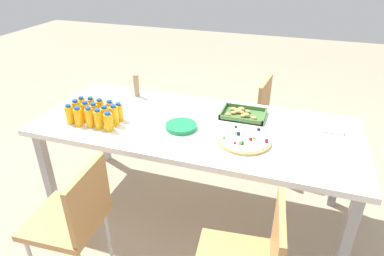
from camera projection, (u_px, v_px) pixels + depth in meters
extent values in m
plane|color=tan|center=(195.00, 207.00, 2.71)|extent=(12.00, 12.00, 0.00)
cube|color=white|center=(196.00, 126.00, 2.36)|extent=(2.23, 0.93, 0.04)
cube|color=#99999E|center=(47.00, 174.00, 2.51)|extent=(0.06, 0.06, 0.71)
cube|color=#99999E|center=(346.00, 241.00, 1.94)|extent=(0.06, 0.06, 0.71)
cube|color=#99999E|center=(103.00, 127.00, 3.15)|extent=(0.06, 0.06, 0.71)
cube|color=#99999E|center=(339.00, 167.00, 2.58)|extent=(0.06, 0.06, 0.71)
cube|color=#B7844C|center=(277.00, 245.00, 1.55)|extent=(0.07, 0.38, 0.38)
cube|color=#B7844C|center=(66.00, 220.00, 1.96)|extent=(0.42, 0.42, 0.04)
cube|color=#B7844C|center=(89.00, 200.00, 1.82)|extent=(0.05, 0.38, 0.38)
cylinder|color=silver|center=(65.00, 226.00, 2.25)|extent=(0.02, 0.02, 0.41)
cylinder|color=silver|center=(108.00, 236.00, 2.17)|extent=(0.02, 0.02, 0.41)
cube|color=#B7844C|center=(282.00, 124.00, 3.00)|extent=(0.44, 0.44, 0.04)
cube|color=#B7844C|center=(264.00, 101.00, 2.98)|extent=(0.07, 0.38, 0.38)
cylinder|color=silver|center=(300.00, 143.00, 3.19)|extent=(0.02, 0.02, 0.41)
cylinder|color=silver|center=(294.00, 160.00, 2.93)|extent=(0.02, 0.02, 0.41)
cylinder|color=silver|center=(266.00, 136.00, 3.30)|extent=(0.02, 0.02, 0.41)
cylinder|color=silver|center=(258.00, 152.00, 3.05)|extent=(0.02, 0.02, 0.41)
cylinder|color=#F9AF14|center=(70.00, 115.00, 2.33)|extent=(0.06, 0.06, 0.13)
cylinder|color=blue|center=(68.00, 106.00, 2.30)|extent=(0.04, 0.04, 0.02)
cylinder|color=#FAAC14|center=(78.00, 117.00, 2.31)|extent=(0.06, 0.06, 0.12)
cylinder|color=blue|center=(77.00, 108.00, 2.27)|extent=(0.04, 0.04, 0.02)
cylinder|color=#FBAC14|center=(90.00, 118.00, 2.29)|extent=(0.05, 0.05, 0.13)
cylinder|color=blue|center=(88.00, 108.00, 2.25)|extent=(0.04, 0.04, 0.02)
cylinder|color=#FAAE14|center=(98.00, 120.00, 2.27)|extent=(0.05, 0.05, 0.13)
cylinder|color=blue|center=(97.00, 110.00, 2.23)|extent=(0.04, 0.04, 0.02)
cylinder|color=#F8AC14|center=(109.00, 122.00, 2.25)|extent=(0.06, 0.06, 0.12)
cylinder|color=blue|center=(107.00, 113.00, 2.22)|extent=(0.04, 0.04, 0.02)
cylinder|color=#FAAC14|center=(77.00, 111.00, 2.39)|extent=(0.06, 0.06, 0.13)
cylinder|color=blue|center=(75.00, 101.00, 2.35)|extent=(0.04, 0.04, 0.02)
cylinder|color=#F9AB14|center=(86.00, 112.00, 2.37)|extent=(0.06, 0.06, 0.13)
cylinder|color=blue|center=(85.00, 103.00, 2.34)|extent=(0.04, 0.04, 0.02)
cylinder|color=#FBAA14|center=(94.00, 114.00, 2.35)|extent=(0.06, 0.06, 0.13)
cylinder|color=blue|center=(93.00, 104.00, 2.32)|extent=(0.04, 0.04, 0.02)
cylinder|color=#F9B014|center=(105.00, 116.00, 2.33)|extent=(0.06, 0.06, 0.12)
cylinder|color=blue|center=(104.00, 107.00, 2.30)|extent=(0.04, 0.04, 0.02)
cylinder|color=#FAAF14|center=(114.00, 116.00, 2.31)|extent=(0.06, 0.06, 0.13)
cylinder|color=blue|center=(113.00, 106.00, 2.28)|extent=(0.04, 0.04, 0.02)
cylinder|color=#FAAF14|center=(82.00, 107.00, 2.45)|extent=(0.05, 0.05, 0.13)
cylinder|color=blue|center=(81.00, 98.00, 2.42)|extent=(0.04, 0.04, 0.02)
cylinder|color=#F9AE14|center=(92.00, 108.00, 2.43)|extent=(0.06, 0.06, 0.13)
cylinder|color=blue|center=(90.00, 98.00, 2.39)|extent=(0.04, 0.04, 0.02)
cylinder|color=#F8AA14|center=(100.00, 109.00, 2.42)|extent=(0.06, 0.06, 0.13)
cylinder|color=blue|center=(99.00, 100.00, 2.38)|extent=(0.04, 0.04, 0.02)
cylinder|color=#FAAB14|center=(110.00, 111.00, 2.40)|extent=(0.06, 0.06, 0.13)
cylinder|color=blue|center=(109.00, 102.00, 2.36)|extent=(0.04, 0.04, 0.02)
cylinder|color=#F9AA14|center=(119.00, 113.00, 2.38)|extent=(0.06, 0.06, 0.12)
cylinder|color=blue|center=(118.00, 104.00, 2.35)|extent=(0.04, 0.04, 0.02)
cylinder|color=tan|center=(244.00, 140.00, 2.14)|extent=(0.34, 0.34, 0.02)
cylinder|color=white|center=(244.00, 139.00, 2.13)|extent=(0.31, 0.31, 0.01)
sphere|color=red|center=(235.00, 143.00, 2.07)|extent=(0.02, 0.02, 0.02)
sphere|color=#1E1947|center=(242.00, 143.00, 2.07)|extent=(0.03, 0.03, 0.03)
sphere|color=#1E1947|center=(259.00, 129.00, 2.22)|extent=(0.02, 0.02, 0.02)
sphere|color=#66B238|center=(237.00, 134.00, 2.17)|extent=(0.02, 0.02, 0.02)
sphere|color=#1E1947|center=(238.00, 134.00, 2.17)|extent=(0.03, 0.03, 0.03)
sphere|color=red|center=(251.00, 139.00, 2.11)|extent=(0.02, 0.02, 0.02)
sphere|color=#66B238|center=(236.00, 133.00, 2.18)|extent=(0.02, 0.02, 0.02)
sphere|color=#1E1947|center=(266.00, 141.00, 2.09)|extent=(0.02, 0.02, 0.02)
sphere|color=#66B238|center=(241.00, 143.00, 2.06)|extent=(0.03, 0.03, 0.03)
sphere|color=red|center=(266.00, 141.00, 2.08)|extent=(0.02, 0.02, 0.02)
sphere|color=#66B238|center=(224.00, 137.00, 2.13)|extent=(0.02, 0.02, 0.02)
sphere|color=#66B238|center=(254.00, 138.00, 2.12)|extent=(0.02, 0.02, 0.02)
sphere|color=#1E1947|center=(236.00, 127.00, 2.25)|extent=(0.02, 0.02, 0.02)
cube|color=#477238|center=(243.00, 115.00, 2.46)|extent=(0.32, 0.24, 0.01)
cube|color=#477238|center=(240.00, 120.00, 2.36)|extent=(0.32, 0.01, 0.03)
cube|color=#477238|center=(246.00, 107.00, 2.55)|extent=(0.32, 0.01, 0.03)
cube|color=#477238|center=(223.00, 111.00, 2.50)|extent=(0.01, 0.24, 0.03)
cube|color=#477238|center=(264.00, 117.00, 2.41)|extent=(0.01, 0.24, 0.03)
ellipsoid|color=tan|center=(242.00, 116.00, 2.42)|extent=(0.04, 0.03, 0.02)
ellipsoid|color=tan|center=(248.00, 111.00, 2.48)|extent=(0.04, 0.03, 0.02)
ellipsoid|color=tan|center=(228.00, 115.00, 2.43)|extent=(0.04, 0.03, 0.03)
ellipsoid|color=tan|center=(238.00, 111.00, 2.47)|extent=(0.05, 0.04, 0.03)
ellipsoid|color=tan|center=(254.00, 118.00, 2.39)|extent=(0.04, 0.03, 0.02)
ellipsoid|color=tan|center=(246.00, 115.00, 2.42)|extent=(0.05, 0.04, 0.03)
ellipsoid|color=tan|center=(242.00, 112.00, 2.47)|extent=(0.04, 0.03, 0.02)
ellipsoid|color=tan|center=(239.00, 110.00, 2.50)|extent=(0.05, 0.04, 0.03)
ellipsoid|color=tan|center=(241.00, 109.00, 2.51)|extent=(0.05, 0.04, 0.03)
ellipsoid|color=tan|center=(233.00, 113.00, 2.47)|extent=(0.04, 0.03, 0.02)
ellipsoid|color=tan|center=(233.00, 109.00, 2.51)|extent=(0.05, 0.04, 0.03)
cylinder|color=#1E8C4C|center=(181.00, 128.00, 2.30)|extent=(0.21, 0.21, 0.00)
cylinder|color=#1E8C4C|center=(181.00, 127.00, 2.29)|extent=(0.21, 0.21, 0.00)
cylinder|color=#1E8C4C|center=(181.00, 127.00, 2.29)|extent=(0.21, 0.21, 0.00)
cylinder|color=#1E8C4C|center=(181.00, 126.00, 2.29)|extent=(0.21, 0.21, 0.00)
cylinder|color=#1E8C4C|center=(181.00, 125.00, 2.29)|extent=(0.21, 0.21, 0.00)
cylinder|color=#1E8C4C|center=(181.00, 125.00, 2.29)|extent=(0.21, 0.21, 0.00)
cube|color=white|center=(332.00, 128.00, 2.29)|extent=(0.15, 0.15, 0.02)
cylinder|color=#9E7A56|center=(136.00, 86.00, 2.74)|extent=(0.04, 0.04, 0.18)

